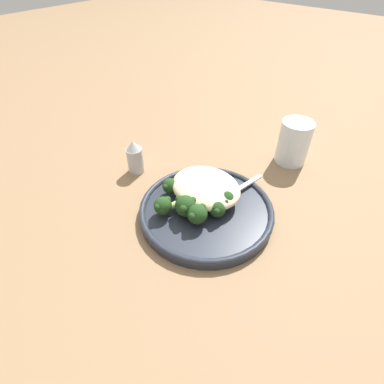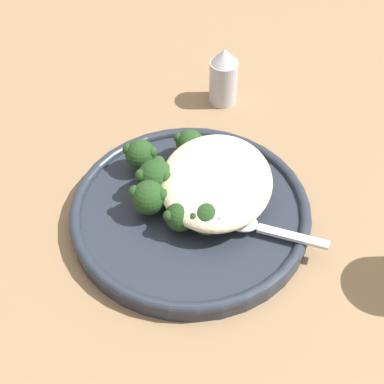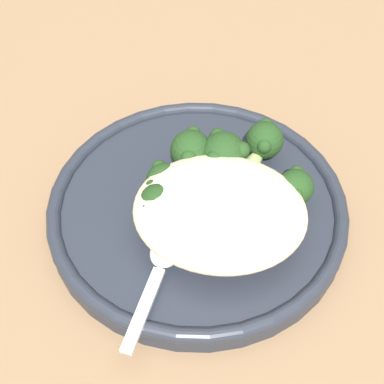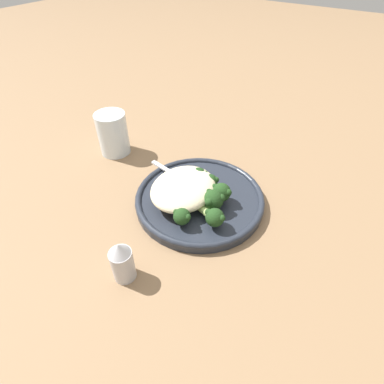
% 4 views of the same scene
% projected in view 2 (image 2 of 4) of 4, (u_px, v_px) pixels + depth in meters
% --- Properties ---
extents(ground_plane, '(4.00, 4.00, 0.00)m').
position_uv_depth(ground_plane, '(201.00, 214.00, 0.67)').
color(ground_plane, '#846647').
extents(plate, '(0.24, 0.24, 0.02)m').
position_uv_depth(plate, '(190.00, 213.00, 0.65)').
color(plate, '#232833').
rests_on(plate, ground_plane).
extents(quinoa_mound, '(0.13, 0.11, 0.04)m').
position_uv_depth(quinoa_mound, '(216.00, 181.00, 0.64)').
color(quinoa_mound, beige).
rests_on(quinoa_mound, plate).
extents(broccoli_stalk_0, '(0.11, 0.08, 0.03)m').
position_uv_depth(broccoli_stalk_0, '(196.00, 157.00, 0.67)').
color(broccoli_stalk_0, '#9EBC66').
rests_on(broccoli_stalk_0, plate).
extents(broccoli_stalk_1, '(0.06, 0.12, 0.03)m').
position_uv_depth(broccoli_stalk_1, '(158.00, 164.00, 0.67)').
color(broccoli_stalk_1, '#9EBC66').
rests_on(broccoli_stalk_1, plate).
extents(broccoli_stalk_2, '(0.04, 0.11, 0.04)m').
position_uv_depth(broccoli_stalk_2, '(168.00, 180.00, 0.64)').
color(broccoli_stalk_2, '#9EBC66').
rests_on(broccoli_stalk_2, plate).
extents(broccoli_stalk_3, '(0.06, 0.11, 0.03)m').
position_uv_depth(broccoli_stalk_3, '(164.00, 197.00, 0.63)').
color(broccoli_stalk_3, '#9EBC66').
rests_on(broccoli_stalk_3, plate).
extents(broccoli_stalk_4, '(0.07, 0.05, 0.03)m').
position_uv_depth(broccoli_stalk_4, '(185.00, 213.00, 0.62)').
color(broccoli_stalk_4, '#9EBC66').
rests_on(broccoli_stalk_4, plate).
extents(broccoli_stalk_5, '(0.08, 0.04, 0.03)m').
position_uv_depth(broccoli_stalk_5, '(208.00, 213.00, 0.62)').
color(broccoli_stalk_5, '#9EBC66').
rests_on(broccoli_stalk_5, plate).
extents(sweet_potato_chunk_0, '(0.05, 0.04, 0.03)m').
position_uv_depth(sweet_potato_chunk_0, '(206.00, 162.00, 0.66)').
color(sweet_potato_chunk_0, orange).
rests_on(sweet_potato_chunk_0, plate).
extents(sweet_potato_chunk_1, '(0.09, 0.09, 0.03)m').
position_uv_depth(sweet_potato_chunk_1, '(214.00, 163.00, 0.66)').
color(sweet_potato_chunk_1, orange).
rests_on(sweet_potato_chunk_1, plate).
extents(sweet_potato_chunk_2, '(0.06, 0.05, 0.03)m').
position_uv_depth(sweet_potato_chunk_2, '(228.00, 165.00, 0.66)').
color(sweet_potato_chunk_2, orange).
rests_on(sweet_potato_chunk_2, plate).
extents(spoon, '(0.03, 0.11, 0.01)m').
position_uv_depth(spoon, '(254.00, 225.00, 0.62)').
color(spoon, silver).
rests_on(spoon, plate).
extents(salt_shaker, '(0.03, 0.03, 0.07)m').
position_uv_depth(salt_shaker, '(221.00, 76.00, 0.76)').
color(salt_shaker, '#B2B2B7').
rests_on(salt_shaker, ground_plane).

